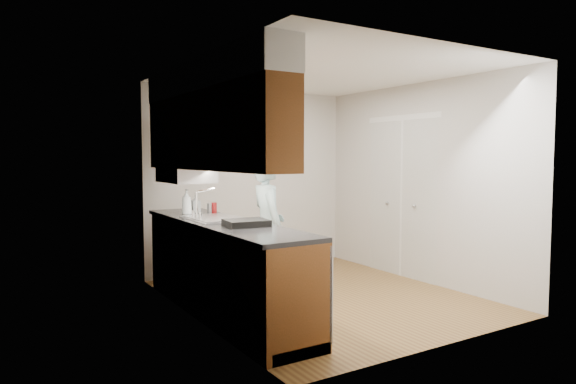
% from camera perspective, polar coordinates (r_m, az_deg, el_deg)
% --- Properties ---
extents(floor, '(3.50, 3.50, 0.00)m').
position_cam_1_polar(floor, '(5.91, 3.79, -11.55)').
color(floor, olive).
rests_on(floor, ground).
extents(ceiling, '(3.50, 3.50, 0.00)m').
position_cam_1_polar(ceiling, '(5.77, 3.91, 13.14)').
color(ceiling, white).
rests_on(ceiling, wall_left).
extents(wall_left, '(0.02, 3.50, 2.50)m').
position_cam_1_polar(wall_left, '(4.99, -10.33, 0.10)').
color(wall_left, beige).
rests_on(wall_left, floor).
extents(wall_right, '(0.02, 3.50, 2.50)m').
position_cam_1_polar(wall_right, '(6.69, 14.37, 1.02)').
color(wall_right, beige).
rests_on(wall_right, floor).
extents(wall_back, '(3.00, 0.02, 2.50)m').
position_cam_1_polar(wall_back, '(7.20, -4.27, 1.34)').
color(wall_back, beige).
rests_on(wall_back, floor).
extents(counter, '(0.64, 2.80, 1.30)m').
position_cam_1_polar(counter, '(5.21, -7.11, -8.16)').
color(counter, brown).
rests_on(counter, floor).
extents(upper_cabinets, '(0.47, 2.80, 1.21)m').
position_cam_1_polar(upper_cabinets, '(5.09, -8.84, 8.07)').
color(upper_cabinets, brown).
rests_on(upper_cabinets, wall_left).
extents(closet_door, '(0.02, 1.22, 2.05)m').
position_cam_1_polar(closet_door, '(6.90, 12.48, -0.73)').
color(closet_door, white).
rests_on(closet_door, wall_right).
extents(floor_mat, '(0.48, 0.77, 0.01)m').
position_cam_1_polar(floor_mat, '(5.81, -2.23, -11.75)').
color(floor_mat, '#59595B').
rests_on(floor_mat, floor).
extents(person, '(0.51, 0.69, 1.78)m').
position_cam_1_polar(person, '(5.63, -2.26, -2.92)').
color(person, '#94B0B4').
rests_on(person, floor_mat).
extents(soap_bottle_a, '(0.12, 0.12, 0.29)m').
position_cam_1_polar(soap_bottle_a, '(5.64, -11.20, -1.15)').
color(soap_bottle_a, silver).
rests_on(soap_bottle_a, counter).
extents(soap_bottle_b, '(0.10, 0.10, 0.21)m').
position_cam_1_polar(soap_bottle_b, '(5.97, -10.23, -1.25)').
color(soap_bottle_b, silver).
rests_on(soap_bottle_b, counter).
extents(soda_can, '(0.08, 0.08, 0.12)m').
position_cam_1_polar(soda_can, '(5.87, -8.23, -1.75)').
color(soda_can, maroon).
rests_on(soda_can, counter).
extents(steel_can, '(0.07, 0.07, 0.11)m').
position_cam_1_polar(steel_can, '(5.87, -8.69, -1.78)').
color(steel_can, '#A5A5AA').
rests_on(steel_can, counter).
extents(dish_rack, '(0.42, 0.37, 0.06)m').
position_cam_1_polar(dish_rack, '(4.75, -4.66, -3.43)').
color(dish_rack, black).
rests_on(dish_rack, counter).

